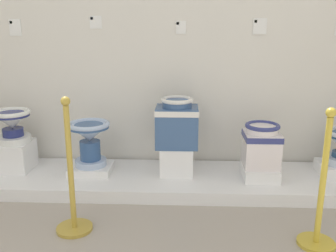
# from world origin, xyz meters

# --- Properties ---
(wall_back) EXTENTS (4.44, 0.06, 3.29)m
(wall_back) POSITION_xyz_m (2.12, 2.80, 1.65)
(wall_back) COLOR silver
(wall_back) RESTS_ON ground_plane
(display_platform) EXTENTS (3.75, 0.77, 0.11)m
(display_platform) POSITION_xyz_m (2.12, 2.36, 0.06)
(display_platform) COLOR white
(display_platform) RESTS_ON ground_plane
(plinth_block_broad_patterned) EXTENTS (0.29, 0.33, 0.27)m
(plinth_block_broad_patterned) POSITION_xyz_m (0.64, 2.43, 0.24)
(plinth_block_broad_patterned) COLOR white
(plinth_block_broad_patterned) RESTS_ON display_platform
(antique_toilet_broad_patterned) EXTENTS (0.34, 0.34, 0.30)m
(antique_toilet_broad_patterned) POSITION_xyz_m (0.64, 2.43, 0.56)
(antique_toilet_broad_patterned) COLOR white
(antique_toilet_broad_patterned) RESTS_ON plinth_block_broad_patterned
(plinth_block_central_ornate) EXTENTS (0.38, 0.32, 0.07)m
(plinth_block_central_ornate) POSITION_xyz_m (1.36, 2.38, 0.15)
(plinth_block_central_ornate) COLOR white
(plinth_block_central_ornate) RESTS_ON display_platform
(antique_toilet_central_ornate) EXTENTS (0.38, 0.38, 0.41)m
(antique_toilet_central_ornate) POSITION_xyz_m (1.36, 2.38, 0.46)
(antique_toilet_central_ornate) COLOR #AEC4E6
(antique_toilet_central_ornate) RESTS_ON plinth_block_central_ornate
(plinth_block_rightmost) EXTENTS (0.29, 0.33, 0.25)m
(plinth_block_rightmost) POSITION_xyz_m (2.15, 2.43, 0.24)
(plinth_block_rightmost) COLOR white
(plinth_block_rightmost) RESTS_ON display_platform
(antique_toilet_rightmost) EXTENTS (0.38, 0.31, 0.44)m
(antique_toilet_rightmost) POSITION_xyz_m (2.15, 2.43, 0.59)
(antique_toilet_rightmost) COLOR #375787
(antique_toilet_rightmost) RESTS_ON plinth_block_rightmost
(plinth_block_slender_white) EXTENTS (0.30, 0.36, 0.11)m
(plinth_block_slender_white) POSITION_xyz_m (2.89, 2.34, 0.17)
(plinth_block_slender_white) COLOR white
(plinth_block_slender_white) RESTS_ON display_platform
(antique_toilet_slender_white) EXTENTS (0.31, 0.30, 0.38)m
(antique_toilet_slender_white) POSITION_xyz_m (2.89, 2.34, 0.43)
(antique_toilet_slender_white) COLOR white
(antique_toilet_slender_white) RESTS_ON plinth_block_slender_white
(info_placard_first) EXTENTS (0.11, 0.01, 0.15)m
(info_placard_first) POSITION_xyz_m (0.62, 2.76, 1.41)
(info_placard_first) COLOR white
(info_placard_second) EXTENTS (0.11, 0.01, 0.11)m
(info_placard_second) POSITION_xyz_m (1.38, 2.76, 1.45)
(info_placard_second) COLOR white
(info_placard_third) EXTENTS (0.09, 0.01, 0.12)m
(info_placard_third) POSITION_xyz_m (2.17, 2.76, 1.41)
(info_placard_third) COLOR white
(info_placard_fourth) EXTENTS (0.12, 0.01, 0.14)m
(info_placard_fourth) POSITION_xyz_m (2.89, 2.76, 1.42)
(info_placard_fourth) COLOR white
(stanchion_post_near_left) EXTENTS (0.26, 0.26, 0.98)m
(stanchion_post_near_left) POSITION_xyz_m (1.43, 1.57, 0.28)
(stanchion_post_near_left) COLOR #B39537
(stanchion_post_near_left) RESTS_ON ground_plane
(stanchion_post_near_right) EXTENTS (0.25, 0.25, 0.94)m
(stanchion_post_near_right) POSITION_xyz_m (3.11, 1.46, 0.28)
(stanchion_post_near_right) COLOR gold
(stanchion_post_near_right) RESTS_ON ground_plane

